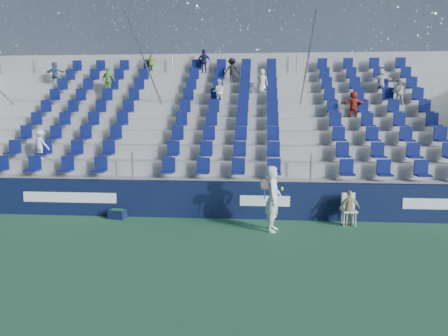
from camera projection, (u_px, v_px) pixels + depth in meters
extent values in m
plane|color=#2A633E|center=(207.00, 248.00, 11.27)|extent=(70.00, 70.00, 0.00)
cube|color=black|center=(219.00, 200.00, 14.29)|extent=(24.00, 0.30, 1.20)
cube|color=white|center=(69.00, 197.00, 14.55)|extent=(3.20, 0.02, 0.34)
cube|color=white|center=(265.00, 201.00, 14.00)|extent=(1.60, 0.02, 0.34)
cube|color=white|center=(442.00, 204.00, 13.54)|extent=(2.40, 0.02, 0.34)
cube|color=#A4A49F|center=(220.00, 196.00, 14.86)|extent=(24.00, 0.85, 1.20)
cube|color=#A4A49F|center=(223.00, 185.00, 15.66)|extent=(24.00, 0.85, 1.70)
cube|color=#A4A49F|center=(225.00, 174.00, 16.47)|extent=(24.00, 0.85, 2.20)
cube|color=#A4A49F|center=(226.00, 165.00, 17.27)|extent=(24.00, 0.85, 2.70)
cube|color=#A4A49F|center=(228.00, 156.00, 18.08)|extent=(24.00, 0.85, 3.20)
cube|color=#A4A49F|center=(230.00, 148.00, 18.88)|extent=(24.00, 0.85, 3.70)
cube|color=#A4A49F|center=(231.00, 141.00, 19.68)|extent=(24.00, 0.85, 4.20)
cube|color=#A4A49F|center=(232.00, 134.00, 20.49)|extent=(24.00, 0.85, 4.70)
cube|color=#A4A49F|center=(233.00, 128.00, 21.29)|extent=(24.00, 0.85, 5.20)
cube|color=#A4A49F|center=(234.00, 117.00, 21.89)|extent=(24.00, 0.50, 6.20)
cube|color=#0D1653|center=(220.00, 169.00, 14.73)|extent=(16.05, 0.50, 0.70)
cube|color=#0D1653|center=(223.00, 151.00, 15.50)|extent=(16.05, 0.50, 0.70)
cube|color=#0D1653|center=(225.00, 136.00, 16.27)|extent=(16.05, 0.50, 0.70)
cube|color=#0D1653|center=(226.00, 121.00, 17.04)|extent=(16.05, 0.50, 0.70)
cube|color=#0D1653|center=(228.00, 108.00, 17.80)|extent=(16.05, 0.50, 0.70)
cube|color=#0D1653|center=(230.00, 97.00, 18.57)|extent=(16.05, 0.50, 0.70)
cube|color=#0D1653|center=(231.00, 86.00, 19.34)|extent=(16.05, 0.50, 0.70)
cube|color=#0D1653|center=(232.00, 76.00, 20.11)|extent=(16.05, 0.50, 0.70)
cube|color=#0D1653|center=(234.00, 66.00, 20.88)|extent=(16.05, 0.50, 0.70)
cylinder|color=gray|center=(156.00, 89.00, 17.95)|extent=(0.06, 7.68, 4.55)
cylinder|color=gray|center=(303.00, 88.00, 17.44)|extent=(0.06, 7.68, 4.55)
imported|color=white|center=(219.00, 92.00, 18.54)|extent=(0.54, 0.43, 1.07)
imported|color=beige|center=(262.00, 81.00, 19.15)|extent=(0.57, 0.43, 1.06)
imported|color=#B42918|center=(353.00, 104.00, 17.31)|extent=(1.00, 0.48, 1.04)
imported|color=white|center=(41.00, 144.00, 15.99)|extent=(0.79, 0.57, 1.10)
imported|color=#9DBD4B|center=(151.00, 64.00, 21.15)|extent=(0.61, 0.31, 0.99)
imported|color=#3D5A87|center=(55.00, 73.00, 20.76)|extent=(0.97, 0.32, 1.04)
imported|color=black|center=(232.00, 71.00, 20.03)|extent=(0.77, 0.48, 1.13)
imported|color=#7DBD4B|center=(108.00, 81.00, 19.73)|extent=(0.74, 0.45, 1.18)
imported|color=#B8AFA5|center=(398.00, 92.00, 17.91)|extent=(0.56, 0.46, 1.05)
imported|color=silver|center=(381.00, 81.00, 18.72)|extent=(1.01, 0.42, 1.05)
imported|color=#171745|center=(204.00, 62.00, 20.92)|extent=(0.72, 0.49, 1.14)
imported|color=silver|center=(273.00, 199.00, 12.70)|extent=(0.55, 0.76, 1.92)
cylinder|color=navy|center=(264.00, 195.00, 12.45)|extent=(0.03, 0.03, 0.28)
torus|color=black|center=(265.00, 184.00, 12.41)|extent=(0.30, 0.17, 0.28)
plane|color=#262626|center=(265.00, 184.00, 12.41)|extent=(0.30, 0.16, 0.29)
sphere|color=#D4E735|center=(282.00, 189.00, 12.44)|extent=(0.07, 0.07, 0.07)
sphere|color=#D4E735|center=(282.00, 188.00, 12.49)|extent=(0.07, 0.07, 0.07)
cube|color=white|center=(349.00, 211.00, 13.38)|extent=(0.49, 0.49, 0.04)
cube|color=white|center=(348.00, 201.00, 13.54)|extent=(0.43, 0.10, 0.53)
cylinder|color=white|center=(344.00, 220.00, 13.25)|extent=(0.03, 0.03, 0.43)
cylinder|color=white|center=(356.00, 220.00, 13.22)|extent=(0.03, 0.03, 0.43)
cylinder|color=white|center=(342.00, 217.00, 13.59)|extent=(0.03, 0.03, 0.43)
cylinder|color=white|center=(353.00, 217.00, 13.56)|extent=(0.03, 0.03, 0.43)
imported|color=tan|center=(349.00, 208.00, 13.31)|extent=(0.68, 0.37, 1.10)
cube|color=black|center=(117.00, 214.00, 14.24)|extent=(0.59, 0.44, 0.29)
cube|color=#1E662D|center=(117.00, 212.00, 14.23)|extent=(0.48, 0.33, 0.17)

